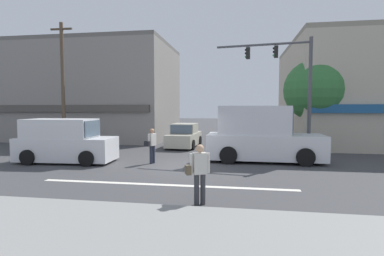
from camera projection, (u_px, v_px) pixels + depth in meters
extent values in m
plane|color=#3D3D3F|center=(184.00, 166.00, 13.76)|extent=(120.00, 120.00, 0.00)
cube|color=silver|center=(165.00, 185.00, 10.32)|extent=(9.00, 0.24, 0.01)
cube|color=gray|center=(96.00, 251.00, 5.38)|extent=(40.00, 5.00, 0.16)
cube|color=gray|center=(94.00, 94.00, 26.12)|extent=(13.45, 8.85, 7.67)
cube|color=#4C4742|center=(65.00, 108.00, 21.75)|extent=(12.77, 0.24, 0.50)
cube|color=#635F5B|center=(93.00, 48.00, 25.85)|extent=(13.45, 8.85, 0.30)
cube|color=#B7AD99|center=(372.00, 95.00, 22.44)|extent=(12.16, 11.90, 7.26)
cube|color=gray|center=(374.00, 44.00, 22.18)|extent=(12.16, 11.90, 0.30)
cylinder|color=#4C3823|center=(313.00, 131.00, 18.80)|extent=(0.32, 0.32, 2.34)
sphere|color=#337038|center=(314.00, 90.00, 18.62)|extent=(3.77, 3.77, 3.77)
cylinder|color=brown|center=(63.00, 87.00, 18.72)|extent=(0.22, 0.22, 7.91)
cube|color=#473828|center=(61.00, 29.00, 18.48)|extent=(1.40, 0.12, 0.10)
cylinder|color=brown|center=(320.00, 92.00, 21.17)|extent=(0.22, 0.22, 7.54)
cube|color=#473828|center=(322.00, 44.00, 20.94)|extent=(1.40, 0.12, 0.10)
cylinder|color=#47474C|center=(310.00, 99.00, 15.14)|extent=(0.18, 0.18, 6.20)
cylinder|color=#47474C|center=(262.00, 45.00, 15.65)|extent=(4.77, 0.80, 0.12)
cube|color=black|center=(276.00, 52.00, 15.47)|extent=(0.23, 0.27, 0.60)
sphere|color=black|center=(274.00, 48.00, 15.49)|extent=(0.12, 0.12, 0.12)
sphere|color=black|center=(274.00, 52.00, 15.50)|extent=(0.12, 0.12, 0.12)
sphere|color=green|center=(274.00, 55.00, 15.51)|extent=(0.12, 0.12, 0.12)
cube|color=black|center=(248.00, 53.00, 15.89)|extent=(0.23, 0.27, 0.60)
sphere|color=black|center=(246.00, 50.00, 15.91)|extent=(0.12, 0.12, 0.12)
sphere|color=black|center=(246.00, 53.00, 15.93)|extent=(0.12, 0.12, 0.12)
sphere|color=green|center=(246.00, 57.00, 15.94)|extent=(0.12, 0.12, 0.12)
cube|color=silver|center=(265.00, 146.00, 14.78)|extent=(5.62, 2.06, 1.20)
cube|color=silver|center=(254.00, 120.00, 14.78)|extent=(3.42, 1.94, 1.40)
cube|color=#475666|center=(290.00, 120.00, 14.49)|extent=(0.08, 1.75, 1.19)
cylinder|color=black|center=(298.00, 151.00, 15.49)|extent=(0.84, 0.25, 0.84)
cylinder|color=black|center=(306.00, 157.00, 13.53)|extent=(0.84, 0.25, 0.84)
cylinder|color=black|center=(230.00, 149.00, 16.08)|extent=(0.84, 0.25, 0.84)
cylinder|color=black|center=(228.00, 155.00, 14.11)|extent=(0.84, 0.25, 0.84)
cube|color=#B7B29E|center=(184.00, 139.00, 20.25)|extent=(1.86, 4.16, 0.80)
cube|color=#B7B29E|center=(185.00, 128.00, 20.30)|extent=(1.63, 1.96, 0.64)
cube|color=#475666|center=(181.00, 129.00, 19.35)|extent=(1.44, 0.12, 0.54)
cylinder|color=black|center=(193.00, 145.00, 18.86)|extent=(0.21, 0.65, 0.64)
cylinder|color=black|center=(167.00, 144.00, 19.19)|extent=(0.21, 0.65, 0.64)
cylinder|color=black|center=(200.00, 140.00, 21.34)|extent=(0.21, 0.65, 0.64)
cylinder|color=black|center=(177.00, 140.00, 21.68)|extent=(0.21, 0.65, 0.64)
cube|color=silver|center=(67.00, 149.00, 14.59)|extent=(4.69, 2.09, 1.10)
cube|color=silver|center=(61.00, 128.00, 14.56)|extent=(3.29, 1.97, 0.90)
cube|color=#475666|center=(92.00, 128.00, 14.39)|extent=(0.15, 1.66, 0.76)
cylinder|color=black|center=(103.00, 152.00, 15.38)|extent=(0.73, 0.24, 0.72)
cylinder|color=black|center=(87.00, 159.00, 13.55)|extent=(0.73, 0.24, 0.72)
cylinder|color=black|center=(50.00, 152.00, 15.67)|extent=(0.73, 0.24, 0.72)
cylinder|color=black|center=(28.00, 157.00, 13.85)|extent=(0.73, 0.24, 0.72)
cylinder|color=#333338|center=(203.00, 189.00, 8.21)|extent=(0.14, 0.14, 0.86)
cylinder|color=#333338|center=(197.00, 190.00, 8.16)|extent=(0.14, 0.14, 0.86)
cube|color=beige|center=(200.00, 163.00, 8.14)|extent=(0.42, 0.35, 0.58)
sphere|color=tan|center=(200.00, 148.00, 8.11)|extent=(0.22, 0.22, 0.22)
cylinder|color=beige|center=(208.00, 163.00, 8.20)|extent=(0.09, 0.09, 0.56)
cylinder|color=beige|center=(191.00, 164.00, 8.07)|extent=(0.09, 0.09, 0.56)
cube|color=brown|center=(188.00, 170.00, 8.10)|extent=(0.22, 0.30, 0.24)
cylinder|color=#232838|center=(154.00, 154.00, 14.33)|extent=(0.14, 0.14, 0.86)
cylinder|color=#232838|center=(151.00, 155.00, 14.18)|extent=(0.14, 0.14, 0.86)
cube|color=beige|center=(152.00, 140.00, 14.21)|extent=(0.35, 0.42, 0.58)
sphere|color=#9E7051|center=(152.00, 131.00, 14.18)|extent=(0.22, 0.22, 0.22)
cylinder|color=beige|center=(155.00, 139.00, 14.41)|extent=(0.09, 0.09, 0.56)
cylinder|color=beige|center=(149.00, 140.00, 14.01)|extent=(0.09, 0.09, 0.56)
cube|color=black|center=(147.00, 144.00, 13.98)|extent=(0.30, 0.22, 0.24)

